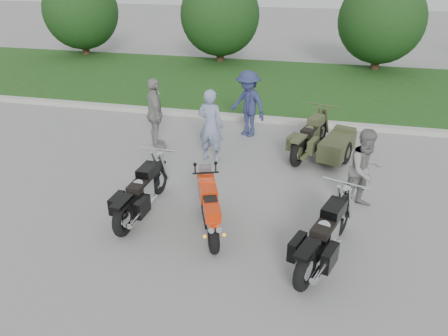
% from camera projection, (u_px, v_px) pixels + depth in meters
% --- Properties ---
extents(ground, '(80.00, 80.00, 0.00)m').
position_uv_depth(ground, '(202.00, 225.00, 8.30)').
color(ground, gray).
rests_on(ground, ground).
extents(curb, '(60.00, 0.30, 0.15)m').
position_uv_depth(curb, '(256.00, 119.00, 13.52)').
color(curb, '#B4B2AA').
rests_on(curb, ground).
extents(grass_strip, '(60.00, 8.00, 0.14)m').
position_uv_depth(grass_strip, '(274.00, 84.00, 17.15)').
color(grass_strip, '#356221').
rests_on(grass_strip, ground).
extents(tree_far_left, '(3.60, 3.60, 4.00)m').
position_uv_depth(tree_far_left, '(81.00, 11.00, 21.26)').
color(tree_far_left, '#3F2B1C').
rests_on(tree_far_left, ground).
extents(tree_mid_left, '(3.60, 3.60, 4.00)m').
position_uv_depth(tree_mid_left, '(220.00, 16.00, 19.78)').
color(tree_mid_left, '#3F2B1C').
rests_on(tree_mid_left, ground).
extents(tree_mid_right, '(3.60, 3.60, 4.00)m').
position_uv_depth(tree_mid_right, '(382.00, 20.00, 18.31)').
color(tree_mid_right, '#3F2B1C').
rests_on(tree_mid_right, ground).
extents(sportbike_red, '(0.82, 1.76, 0.87)m').
position_uv_depth(sportbike_red, '(210.00, 208.00, 7.85)').
color(sportbike_red, black).
rests_on(sportbike_red, ground).
extents(cruiser_left, '(0.39, 2.28, 0.88)m').
position_uv_depth(cruiser_left, '(141.00, 195.00, 8.43)').
color(cruiser_left, black).
rests_on(cruiser_left, ground).
extents(cruiser_right, '(0.89, 2.29, 0.91)m').
position_uv_depth(cruiser_right, '(324.00, 239.00, 7.09)').
color(cruiser_right, black).
rests_on(cruiser_right, ground).
extents(cruiser_sidecar, '(1.57, 2.32, 0.92)m').
position_uv_depth(cruiser_sidecar, '(325.00, 143.00, 10.82)').
color(cruiser_sidecar, black).
rests_on(cruiser_sidecar, ground).
extents(person_stripe, '(0.73, 0.55, 1.81)m').
position_uv_depth(person_stripe, '(211.00, 126.00, 10.56)').
color(person_stripe, '#7C87A9').
rests_on(person_stripe, ground).
extents(person_grey, '(1.03, 0.99, 1.67)m').
position_uv_depth(person_grey, '(365.00, 170.00, 8.53)').
color(person_grey, gray).
rests_on(person_grey, ground).
extents(person_denim, '(1.38, 1.22, 1.86)m').
position_uv_depth(person_denim, '(248.00, 104.00, 12.07)').
color(person_denim, navy).
rests_on(person_denim, ground).
extents(person_back, '(0.96, 1.17, 1.86)m').
position_uv_depth(person_back, '(155.00, 114.00, 11.28)').
color(person_back, gray).
rests_on(person_back, ground).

